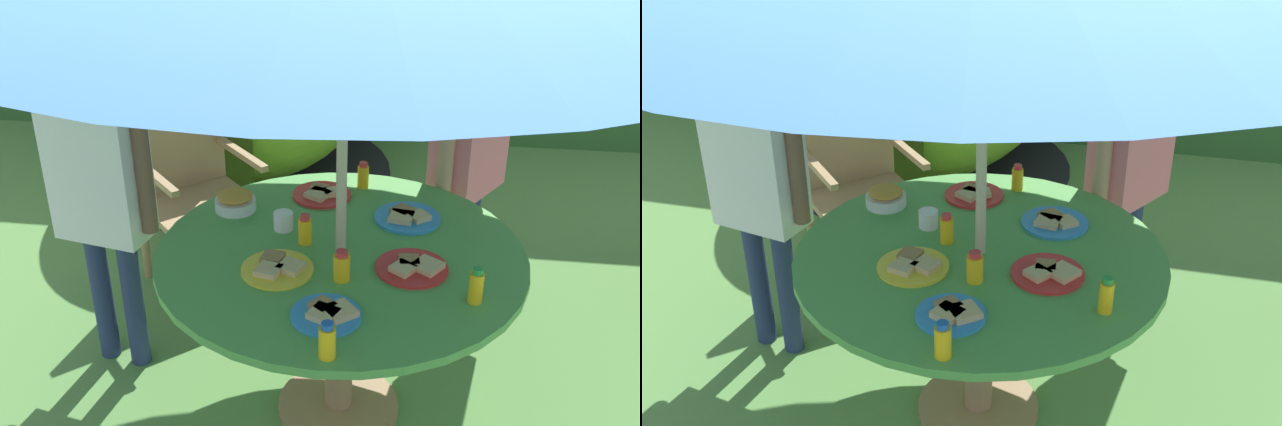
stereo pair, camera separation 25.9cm
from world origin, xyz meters
The scene contains 18 objects.
ground_plane centered at (0.00, 0.00, -0.01)m, with size 10.00×10.00×0.02m, color #548442.
garden_table centered at (0.00, 0.00, 0.59)m, with size 1.28×1.28×0.71m.
wooden_chair centered at (-0.81, 0.87, 0.53)m, with size 0.66×0.66×0.97m.
dome_tent centered at (-0.85, 2.15, 0.76)m, with size 1.90×1.90×1.54m.
child_in_pink_shirt centered at (0.46, 0.76, 0.86)m, with size 0.35×0.40×1.35m.
child_in_white_shirt centered at (-0.93, 0.19, 0.86)m, with size 0.45×0.26×1.34m.
snack_bowl centered at (-0.43, 0.25, 0.75)m, with size 0.16×0.16×0.08m.
plate_mid_left centered at (-0.19, -0.16, 0.73)m, with size 0.24×0.24×0.03m.
plate_center_front centered at (-0.12, 0.40, 0.73)m, with size 0.23×0.23×0.03m.
plate_far_right centered at (0.22, 0.26, 0.73)m, with size 0.25×0.25×0.03m.
plate_center_back centered at (0.00, -0.39, 0.73)m, with size 0.22×0.22×0.03m.
plate_mid_right centered at (0.25, -0.09, 0.73)m, with size 0.24×0.24×0.03m.
juice_bottle_near_left centered at (0.03, -0.58, 0.77)m, with size 0.05×0.05×0.12m.
juice_bottle_near_right centered at (-0.13, 0.04, 0.77)m, with size 0.05×0.05×0.11m.
juice_bottle_far_left centered at (0.02, -0.18, 0.76)m, with size 0.06×0.06×0.11m.
juice_bottle_front_edge centered at (0.03, 0.51, 0.76)m, with size 0.05×0.05×0.11m.
juice_bottle_back_edge centered at (0.45, -0.25, 0.77)m, with size 0.04×0.04×0.12m.
cup_near centered at (-0.22, 0.12, 0.75)m, with size 0.07×0.07×0.07m, color white.
Camera 2 is at (0.49, -2.16, 2.05)m, focal length 42.06 mm.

